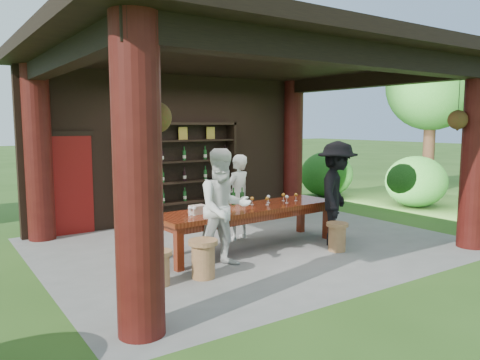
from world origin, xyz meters
TOP-DOWN VIEW (x-y plane):
  - ground at (0.00, 0.00)m, footprint 90.00×90.00m
  - pavilion at (-0.01, 0.43)m, footprint 7.50×6.00m
  - wine_shelf at (-0.12, 2.45)m, footprint 2.55×0.39m
  - tasting_table at (-0.23, -0.23)m, footprint 3.59×1.14m
  - stool_near_left at (-1.71, -1.18)m, footprint 0.43×0.43m
  - stool_near_right at (0.94, -1.23)m, footprint 0.38×0.38m
  - stool_far_left at (-2.37, -1.11)m, footprint 0.37×0.37m
  - host at (-0.02, 0.45)m, footprint 0.68×0.54m
  - guest_woman at (-1.17, -0.88)m, footprint 0.99×0.83m
  - guest_man at (1.25, -0.90)m, footprint 1.40×1.32m
  - table_bottles at (-0.33, 0.09)m, footprint 0.38×0.14m
  - table_glasses at (-0.04, -0.20)m, footprint 2.41×0.36m
  - napkin_basket at (-1.29, -0.28)m, footprint 0.27×0.20m
  - shrubs at (1.31, 0.37)m, footprint 14.93×7.41m
  - trees at (3.08, 1.65)m, footprint 20.27×9.89m

SIDE VIEW (x-z plane):
  - ground at x=0.00m, z-range 0.00..0.00m
  - stool_far_left at x=-2.37m, z-range 0.01..0.50m
  - stool_near_right at x=0.94m, z-range 0.01..0.51m
  - stool_near_left at x=-1.71m, z-range 0.02..0.58m
  - shrubs at x=1.31m, z-range -0.13..1.23m
  - tasting_table at x=-0.23m, z-range 0.26..1.01m
  - host at x=-0.02m, z-range 0.00..1.63m
  - napkin_basket at x=-1.29m, z-range 0.75..0.89m
  - table_glasses at x=-0.04m, z-range 0.75..0.90m
  - table_bottles at x=-0.33m, z-range 0.75..1.06m
  - guest_woman at x=-1.17m, z-range 0.00..1.84m
  - guest_man at x=1.25m, z-range 0.00..1.90m
  - wine_shelf at x=-0.12m, z-range 0.00..2.25m
  - pavilion at x=-0.01m, z-range 0.33..3.93m
  - trees at x=3.08m, z-range 0.97..5.77m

